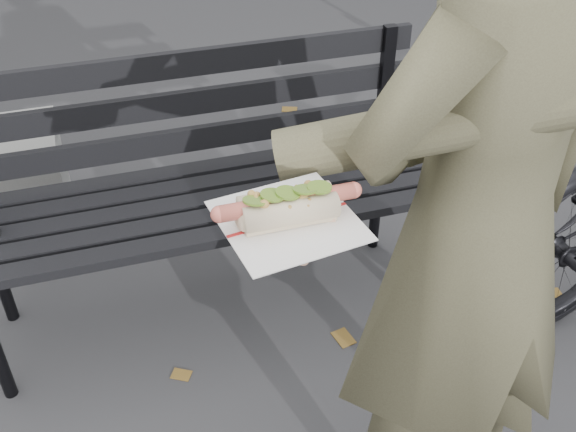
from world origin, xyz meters
The scene contains 4 objects.
park_bench centered at (-0.07, 1.02, 0.52)m, with size 1.50×0.44×0.88m.
person centered at (0.34, 0.13, 0.87)m, with size 0.63×0.41×1.73m, color #4A4631.
held_hotdog centered at (0.13, 0.08, 1.12)m, with size 0.64×0.32×0.20m.
fallen_leaves centered at (0.31, 0.38, 0.00)m, with size 4.38×3.39×0.00m.
Camera 1 is at (-0.30, -0.74, 1.67)m, focal length 42.00 mm.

